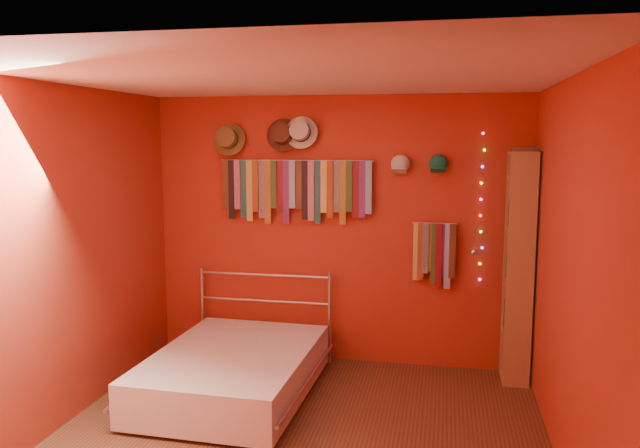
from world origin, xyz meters
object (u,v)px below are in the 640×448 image
Objects in this scene: tie_rack at (295,187)px; reading_lamp at (474,251)px; bed at (234,371)px; bookshelf at (524,267)px.

tie_rack is 5.33× the size of reading_lamp.
tie_rack reaches higher than bed.
tie_rack is 0.72× the size of bookshelf.
reading_lamp reaches higher than bed.
bed is at bearing -157.56° from reading_lamp.
tie_rack reaches higher than reading_lamp.
bookshelf reaches higher than tie_rack.
tie_rack is 1.76m from bed.
bookshelf is 1.10× the size of bed.
reading_lamp is 0.44m from bookshelf.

